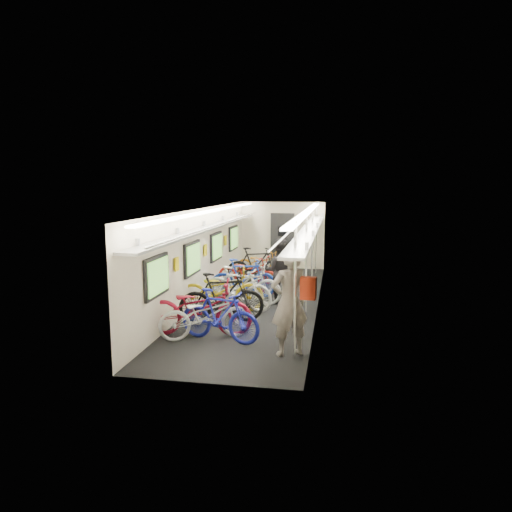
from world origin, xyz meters
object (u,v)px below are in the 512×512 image
at_px(bicycle_0, 206,315).
at_px(passenger_mid, 279,271).
at_px(backpack, 308,288).
at_px(bicycle_1, 219,315).
at_px(passenger_near, 289,302).

xyz_separation_m(bicycle_0, passenger_mid, (1.06, 3.02, 0.35)).
bearing_deg(backpack, bicycle_1, 162.49).
relative_size(bicycle_0, backpack, 4.81).
distance_m(bicycle_0, passenger_mid, 3.22).
distance_m(bicycle_0, backpack, 2.32).
bearing_deg(bicycle_1, backpack, -98.00).
bearing_deg(passenger_mid, backpack, 102.00).
bearing_deg(bicycle_0, bicycle_1, -128.85).
bearing_deg(backpack, passenger_near, 149.06).
xyz_separation_m(bicycle_1, backpack, (1.73, -0.74, 0.77)).
bearing_deg(passenger_near, backpack, 112.71).
distance_m(passenger_near, passenger_mid, 3.65).
relative_size(bicycle_1, backpack, 4.47).
bearing_deg(backpack, bicycle_0, 163.65).
xyz_separation_m(passenger_near, backpack, (0.34, -0.25, 0.32)).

